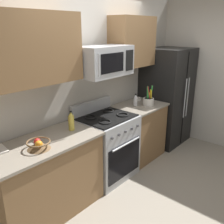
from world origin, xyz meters
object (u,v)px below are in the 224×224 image
bottle_vinegar (135,100)px  bottle_oil (71,121)px  utensil_crock (148,101)px  fruit_basket (39,145)px  refrigerator (166,97)px  prep_bowl (138,99)px  microwave (104,61)px  range_oven (107,146)px

bottle_vinegar → bottle_oil: 1.33m
utensil_crock → fruit_basket: utensil_crock is taller
refrigerator → prep_bowl: refrigerator is taller
refrigerator → microwave: 1.83m
bottle_vinegar → prep_bowl: bearing=29.2°
bottle_vinegar → refrigerator: bearing=-3.2°
bottle_vinegar → range_oven: bearing=-177.3°
range_oven → bottle_oil: size_ratio=4.46×
microwave → prep_bowl: 1.27m
bottle_oil → fruit_basket: bearing=-166.4°
fruit_basket → microwave: bearing=6.7°
bottle_vinegar → bottle_oil: bearing=-179.6°
range_oven → fruit_basket: range_oven is taller
utensil_crock → fruit_basket: 2.03m
utensil_crock → fruit_basket: size_ratio=1.33×
bottle_vinegar → bottle_oil: (-1.33, -0.01, 0.03)m
prep_bowl → utensil_crock: bearing=-113.2°
bottle_vinegar → fruit_basket: bearing=-175.7°
microwave → bottle_oil: (-0.60, -0.00, -0.66)m
refrigerator → fruit_basket: size_ratio=7.10×
utensil_crock → prep_bowl: bearing=66.8°
prep_bowl → fruit_basket: bearing=-172.2°
microwave → bottle_vinegar: microwave is taller
fruit_basket → prep_bowl: (2.16, 0.30, -0.03)m
bottle_oil → prep_bowl: 1.62m
fruit_basket → bottle_oil: bottle_oil is taller
refrigerator → prep_bowl: size_ratio=14.87×
range_oven → utensil_crock: bearing=-7.6°
range_oven → bottle_vinegar: size_ratio=5.79×
utensil_crock → bottle_oil: 1.49m
refrigerator → microwave: microwave is taller
microwave → bottle_vinegar: bearing=0.4°
utensil_crock → bottle_vinegar: size_ratio=1.74×
refrigerator → bottle_vinegar: 0.92m
utensil_crock → bottle_vinegar: (-0.15, 0.15, 0.01)m
range_oven → bottle_vinegar: bearing=2.7°
utensil_crock → fruit_basket: (-2.03, 0.01, -0.02)m
microwave → utensil_crock: (0.88, -0.15, -0.70)m
utensil_crock → bottle_vinegar: 0.21m
prep_bowl → bottle_vinegar: bearing=-150.8°
range_oven → bottle_oil: bearing=177.6°
bottle_vinegar → microwave: bearing=-179.6°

